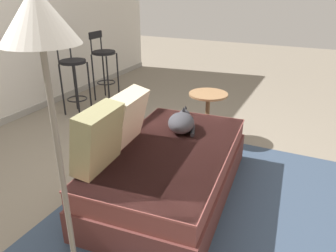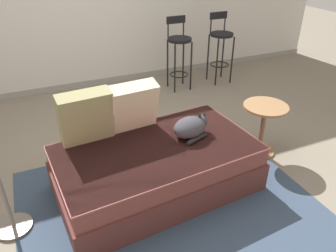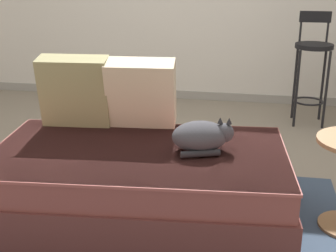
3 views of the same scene
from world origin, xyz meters
name	(u,v)px [view 3 (image 3 of 3)]	position (x,y,z in m)	size (l,w,h in m)	color
ground_plane	(154,187)	(0.00, 0.00, 0.00)	(16.00, 16.00, 0.00)	slate
wall_baseboard_trim	(195,95)	(0.00, 2.20, 0.04)	(8.00, 0.02, 0.09)	gray
area_rug	(128,244)	(0.00, -0.70, 0.00)	(2.41, 2.07, 0.01)	#334256
couch	(140,183)	(0.00, -0.40, 0.22)	(1.78, 1.10, 0.43)	brown
throw_pillow_corner	(75,91)	(-0.50, -0.06, 0.67)	(0.46, 0.26, 0.46)	#847F56
throw_pillow_middle	(141,93)	(-0.07, -0.02, 0.67)	(0.45, 0.29, 0.46)	beige
cat	(202,136)	(0.35, -0.34, 0.52)	(0.38, 0.33, 0.20)	#333338
bar_stool_near_window	(313,59)	(1.15, 1.59, 0.61)	(0.34, 0.34, 1.03)	black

